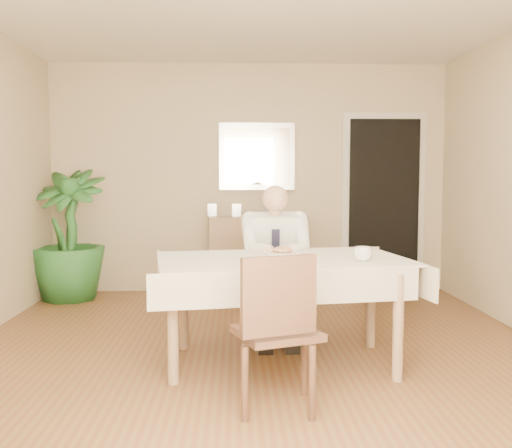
{
  "coord_description": "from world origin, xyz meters",
  "views": [
    {
      "loc": [
        -0.16,
        -4.06,
        1.31
      ],
      "look_at": [
        0.0,
        0.35,
        0.95
      ],
      "focal_mm": 40.0,
      "sensor_mm": 36.0,
      "label": 1
    }
  ],
  "objects_px": {
    "chair_far": "(273,272)",
    "seated_man": "(276,255)",
    "potted_palm": "(68,235)",
    "chair_near": "(277,324)",
    "coffee_mug": "(363,254)",
    "sideboard": "(257,255)",
    "dining_table": "(282,270)"
  },
  "relations": [
    {
      "from": "chair_far",
      "to": "seated_man",
      "type": "relative_size",
      "value": 0.72
    },
    {
      "from": "dining_table",
      "to": "chair_far",
      "type": "bearing_deg",
      "value": 81.37
    },
    {
      "from": "sideboard",
      "to": "chair_far",
      "type": "bearing_deg",
      "value": -91.74
    },
    {
      "from": "dining_table",
      "to": "potted_palm",
      "type": "bearing_deg",
      "value": 125.12
    },
    {
      "from": "seated_man",
      "to": "chair_near",
      "type": "bearing_deg",
      "value": -93.65
    },
    {
      "from": "dining_table",
      "to": "chair_far",
      "type": "distance_m",
      "value": 0.9
    },
    {
      "from": "chair_near",
      "to": "sideboard",
      "type": "xyz_separation_m",
      "value": [
        0.02,
        3.3,
        -0.07
      ]
    },
    {
      "from": "chair_far",
      "to": "coffee_mug",
      "type": "bearing_deg",
      "value": -67.91
    },
    {
      "from": "dining_table",
      "to": "potted_palm",
      "type": "height_order",
      "value": "potted_palm"
    },
    {
      "from": "seated_man",
      "to": "sideboard",
      "type": "xyz_separation_m",
      "value": [
        -0.08,
        1.86,
        -0.25
      ]
    },
    {
      "from": "coffee_mug",
      "to": "sideboard",
      "type": "bearing_deg",
      "value": 103.02
    },
    {
      "from": "seated_man",
      "to": "sideboard",
      "type": "relative_size",
      "value": 1.14
    },
    {
      "from": "coffee_mug",
      "to": "sideboard",
      "type": "xyz_separation_m",
      "value": [
        -0.61,
        2.63,
        -0.36
      ]
    },
    {
      "from": "coffee_mug",
      "to": "sideboard",
      "type": "relative_size",
      "value": 0.11
    },
    {
      "from": "chair_far",
      "to": "seated_man",
      "type": "bearing_deg",
      "value": -94.69
    },
    {
      "from": "dining_table",
      "to": "sideboard",
      "type": "distance_m",
      "value": 2.47
    },
    {
      "from": "dining_table",
      "to": "coffee_mug",
      "type": "relative_size",
      "value": 15.49
    },
    {
      "from": "dining_table",
      "to": "potted_palm",
      "type": "distance_m",
      "value": 3.06
    },
    {
      "from": "seated_man",
      "to": "potted_palm",
      "type": "height_order",
      "value": "potted_palm"
    },
    {
      "from": "chair_near",
      "to": "seated_man",
      "type": "bearing_deg",
      "value": 66.64
    },
    {
      "from": "seated_man",
      "to": "sideboard",
      "type": "height_order",
      "value": "seated_man"
    },
    {
      "from": "chair_far",
      "to": "seated_man",
      "type": "distance_m",
      "value": 0.34
    },
    {
      "from": "potted_palm",
      "to": "seated_man",
      "type": "bearing_deg",
      "value": -37.38
    },
    {
      "from": "chair_near",
      "to": "sideboard",
      "type": "height_order",
      "value": "chair_near"
    },
    {
      "from": "potted_palm",
      "to": "dining_table",
      "type": "bearing_deg",
      "value": -46.26
    },
    {
      "from": "chair_far",
      "to": "chair_near",
      "type": "distance_m",
      "value": 1.73
    },
    {
      "from": "chair_far",
      "to": "sideboard",
      "type": "distance_m",
      "value": 1.58
    },
    {
      "from": "dining_table",
      "to": "coffee_mug",
      "type": "height_order",
      "value": "coffee_mug"
    },
    {
      "from": "coffee_mug",
      "to": "sideboard",
      "type": "height_order",
      "value": "sideboard"
    },
    {
      "from": "chair_near",
      "to": "coffee_mug",
      "type": "distance_m",
      "value": 0.97
    },
    {
      "from": "chair_far",
      "to": "chair_near",
      "type": "relative_size",
      "value": 1.0
    },
    {
      "from": "coffee_mug",
      "to": "potted_palm",
      "type": "bearing_deg",
      "value": 138.03
    }
  ]
}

